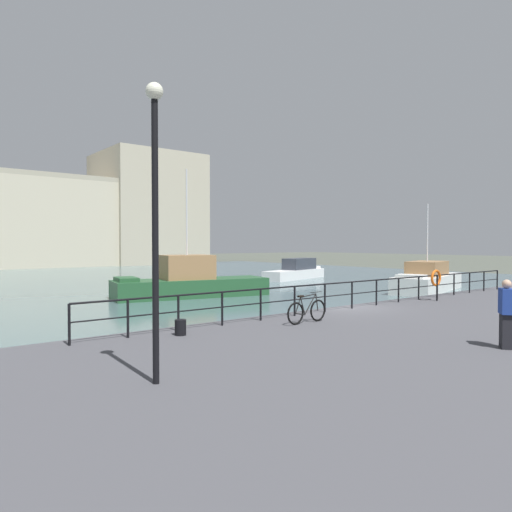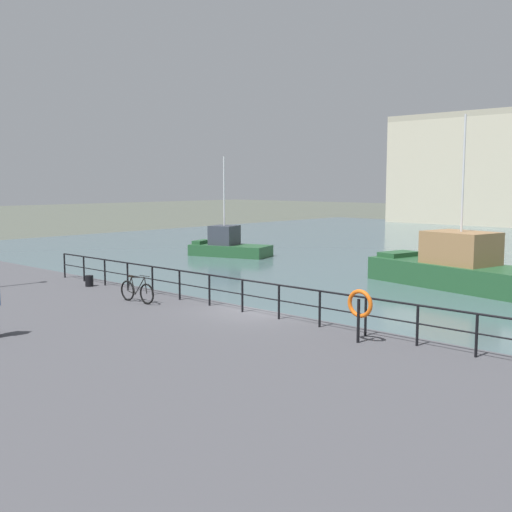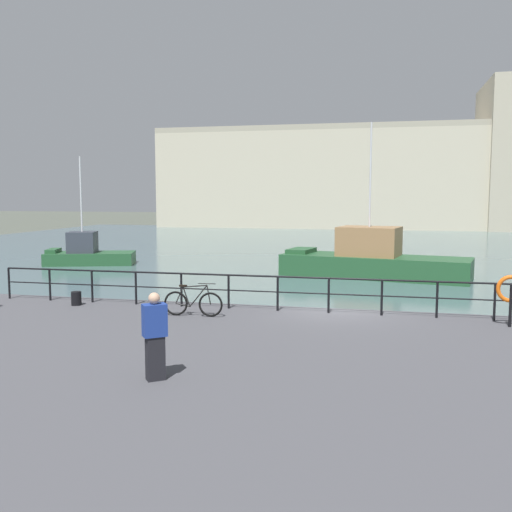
{
  "view_description": "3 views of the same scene",
  "coord_description": "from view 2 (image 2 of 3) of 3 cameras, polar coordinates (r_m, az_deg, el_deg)",
  "views": [
    {
      "loc": [
        -14.66,
        -12.88,
        3.44
      ],
      "look_at": [
        -1.46,
        3.72,
        2.87
      ],
      "focal_mm": 33.02,
      "sensor_mm": 36.0,
      "label": 1
    },
    {
      "loc": [
        13.69,
        -15.0,
        5.0
      ],
      "look_at": [
        -3.14,
        3.09,
        2.12
      ],
      "focal_mm": 44.15,
      "sensor_mm": 36.0,
      "label": 2
    },
    {
      "loc": [
        1.47,
        -17.74,
        4.39
      ],
      "look_at": [
        -2.82,
        1.14,
        2.33
      ],
      "focal_mm": 40.34,
      "sensor_mm": 36.0,
      "label": 3
    }
  ],
  "objects": [
    {
      "name": "mooring_bollard",
      "position": [
        26.08,
        -14.87,
        -2.2
      ],
      "size": [
        0.32,
        0.32,
        0.44
      ],
      "primitive_type": "cylinder",
      "color": "black",
      "rests_on": "quay_promenade"
    },
    {
      "name": "quay_railing",
      "position": [
        19.64,
        0.38,
        -3.31
      ],
      "size": [
        23.32,
        0.07,
        1.08
      ],
      "color": "black",
      "rests_on": "quay_promenade"
    },
    {
      "name": "quay_promenade",
      "position": [
        16.75,
        -14.84,
        -9.39
      ],
      "size": [
        56.0,
        13.0,
        0.87
      ],
      "primitive_type": "cube",
      "color": "#47474C",
      "rests_on": "ground_plane"
    },
    {
      "name": "moored_small_launch",
      "position": [
        43.19,
        -2.54,
        0.94
      ],
      "size": [
        5.87,
        3.87,
        6.76
      ],
      "rotation": [
        0.0,
        0.0,
        3.45
      ],
      "color": "#23512D",
      "rests_on": "water_basin"
    },
    {
      "name": "parked_bicycle",
      "position": [
        22.2,
        -10.74,
        -3.17
      ],
      "size": [
        1.77,
        0.13,
        0.98
      ],
      "rotation": [
        0.0,
        0.0,
        0.04
      ],
      "color": "black",
      "rests_on": "quay_promenade"
    },
    {
      "name": "ground_plane",
      "position": [
        20.92,
        0.54,
        -7.18
      ],
      "size": [
        240.0,
        240.0,
        0.0
      ],
      "primitive_type": "plane",
      "color": "#4C5147"
    },
    {
      "name": "moored_cabin_cruiser",
      "position": [
        31.43,
        18.24,
        -1.11
      ],
      "size": [
        10.22,
        4.8,
        8.16
      ],
      "rotation": [
        0.0,
        0.0,
        2.94
      ],
      "color": "#23512D",
      "rests_on": "water_basin"
    },
    {
      "name": "life_ring_stand",
      "position": [
        16.54,
        9.39,
        -4.44
      ],
      "size": [
        0.75,
        0.16,
        1.4
      ],
      "color": "black",
      "rests_on": "quay_promenade"
    }
  ]
}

